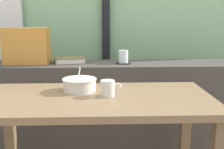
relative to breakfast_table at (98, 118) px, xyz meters
name	(u,v)px	position (x,y,z in m)	size (l,w,h in m)	color
dark_console_ledge	(104,115)	(0.04, 0.64, -0.21)	(2.80, 0.34, 0.81)	#423D38
breakfast_table	(98,118)	(0.00, 0.00, 0.00)	(1.21, 0.62, 0.74)	brown
coaster_square	(123,63)	(0.18, 0.62, 0.19)	(0.10, 0.10, 0.01)	black
juice_glass	(123,57)	(0.18, 0.62, 0.24)	(0.07, 0.07, 0.09)	white
closed_book	(69,60)	(-0.22, 0.67, 0.21)	(0.25, 0.20, 0.04)	brown
throw_pillow	(26,46)	(-0.52, 0.64, 0.32)	(0.32, 0.14, 0.26)	#D18938
soup_bowl	(80,85)	(-0.10, 0.12, 0.16)	(0.19, 0.19, 0.14)	silver
fork_utensil	(105,85)	(0.04, 0.23, 0.12)	(0.02, 0.17, 0.01)	silver
ceramic_mug	(108,88)	(0.06, 0.01, 0.16)	(0.11, 0.08, 0.08)	silver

